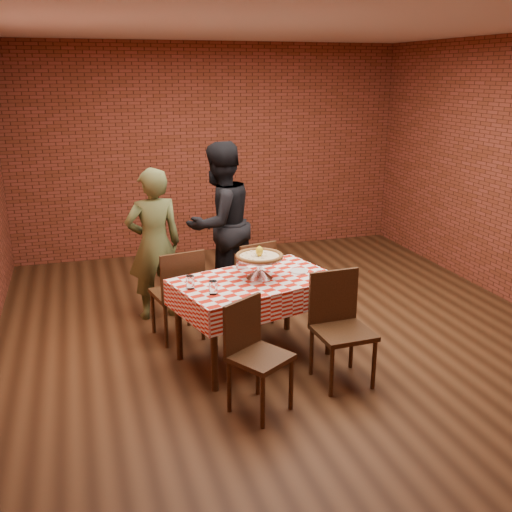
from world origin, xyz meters
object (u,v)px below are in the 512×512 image
object	(u,v)px
water_glass_right	(190,282)
chair_far_right	(249,281)
condiment_caddy	(241,261)
chair_near_left	(260,359)
pizza_stand	(259,267)
water_glass_left	(213,287)
pizza	(259,256)
table	(255,319)
diner_olive	(154,244)
chair_far_left	(177,293)
chair_near_right	(343,331)
diner_black	(220,224)

from	to	relation	value
water_glass_right	chair_far_right	bearing A→B (deg)	48.41
condiment_caddy	chair_near_left	size ratio (longest dim) A/B	0.16
pizza_stand	chair_near_left	bearing A→B (deg)	-106.99
water_glass_left	chair_near_left	distance (m)	0.75
pizza	chair_far_right	bearing A→B (deg)	80.29
water_glass_left	water_glass_right	bearing A→B (deg)	131.03
water_glass_right	chair_near_left	world-z (taller)	chair_near_left
pizza_stand	condiment_caddy	xyz separation A→B (m)	(-0.09, 0.31, -0.03)
condiment_caddy	table	bearing A→B (deg)	-80.95
pizza_stand	diner_olive	world-z (taller)	diner_olive
condiment_caddy	chair_near_left	bearing A→B (deg)	-96.37
chair_far_left	chair_far_right	xyz separation A→B (m)	(0.78, 0.16, -0.01)
table	chair_near_left	distance (m)	0.90
table	pizza_stand	xyz separation A→B (m)	(0.05, 0.02, 0.48)
diner_olive	water_glass_right	bearing A→B (deg)	89.02
water_glass_right	condiment_caddy	distance (m)	0.68
table	chair_far_left	distance (m)	0.88
condiment_caddy	diner_olive	distance (m)	1.11
table	water_glass_left	xyz separation A→B (m)	(-0.43, -0.25, 0.44)
pizza_stand	water_glass_right	distance (m)	0.65
water_glass_left	chair_near_left	world-z (taller)	chair_near_left
table	chair_far_left	bearing A→B (deg)	133.05
chair_near_left	chair_near_right	distance (m)	0.82
water_glass_left	diner_olive	size ratio (longest dim) A/B	0.07
chair_near_left	pizza_stand	bearing A→B (deg)	41.05
water_glass_left	water_glass_right	world-z (taller)	same
water_glass_left	pizza	bearing A→B (deg)	29.51
condiment_caddy	diner_olive	size ratio (longest dim) A/B	0.09
chair_far_right	diner_olive	xyz separation A→B (m)	(-0.90, 0.40, 0.35)
chair_near_left	chair_far_right	world-z (taller)	chair_far_right
pizza	chair_far_left	world-z (taller)	pizza
pizza_stand	chair_near_left	xyz separation A→B (m)	(-0.27, -0.89, -0.42)
pizza_stand	chair_far_right	size ratio (longest dim) A/B	0.48
pizza	diner_black	bearing A→B (deg)	90.12
water_glass_left	condiment_caddy	distance (m)	0.70
chair_far_right	diner_black	xyz separation A→B (m)	(-0.14, 0.67, 0.45)
chair_far_left	diner_olive	distance (m)	0.67
condiment_caddy	chair_near_left	distance (m)	1.28
diner_olive	diner_black	distance (m)	0.82
pizza_stand	diner_black	xyz separation A→B (m)	(-0.00, 1.45, 0.05)
table	diner_olive	size ratio (longest dim) A/B	0.85
chair_near_left	chair_far_right	xyz separation A→B (m)	(0.41, 1.67, 0.01)
chair_near_left	diner_black	size ratio (longest dim) A/B	0.49
pizza	diner_black	distance (m)	1.45
condiment_caddy	chair_far_left	xyz separation A→B (m)	(-0.56, 0.31, -0.37)
chair_near_right	water_glass_right	bearing A→B (deg)	151.31
pizza	diner_olive	size ratio (longest dim) A/B	0.26
water_glass_left	diner_olive	bearing A→B (deg)	101.11
pizza	water_glass_right	xyz separation A→B (m)	(-0.64, -0.09, -0.14)
pizza	chair_far_left	size ratio (longest dim) A/B	0.46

